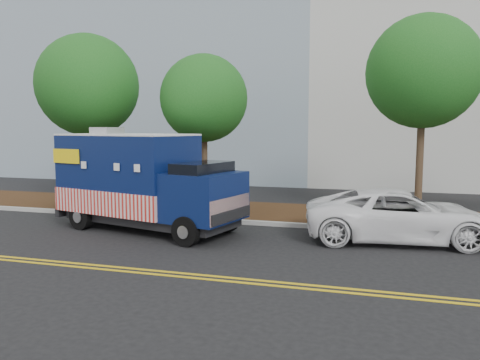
# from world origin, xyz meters

# --- Properties ---
(ground) EXTENTS (120.00, 120.00, 0.00)m
(ground) POSITION_xyz_m (0.00, 0.00, 0.00)
(ground) COLOR black
(ground) RESTS_ON ground
(curb) EXTENTS (120.00, 0.18, 0.15)m
(curb) POSITION_xyz_m (0.00, 1.40, 0.07)
(curb) COLOR #9E9E99
(curb) RESTS_ON ground
(mulch_strip) EXTENTS (120.00, 4.00, 0.15)m
(mulch_strip) POSITION_xyz_m (0.00, 3.50, 0.07)
(mulch_strip) COLOR #331C0E
(mulch_strip) RESTS_ON ground
(centerline_near) EXTENTS (120.00, 0.10, 0.01)m
(centerline_near) POSITION_xyz_m (0.00, -4.45, 0.01)
(centerline_near) COLOR gold
(centerline_near) RESTS_ON ground
(centerline_far) EXTENTS (120.00, 0.10, 0.01)m
(centerline_far) POSITION_xyz_m (0.00, -4.70, 0.01)
(centerline_far) COLOR gold
(centerline_far) RESTS_ON ground
(tree_a) EXTENTS (4.36, 4.36, 7.41)m
(tree_a) POSITION_xyz_m (-6.36, 3.50, 5.22)
(tree_a) COLOR #38281C
(tree_a) RESTS_ON ground
(tree_b) EXTENTS (3.47, 3.47, 6.31)m
(tree_b) POSITION_xyz_m (-0.94, 3.29, 4.56)
(tree_b) COLOR #38281C
(tree_b) RESTS_ON ground
(tree_c) EXTENTS (4.01, 4.01, 7.39)m
(tree_c) POSITION_xyz_m (7.21, 3.71, 5.37)
(tree_c) COLOR #38281C
(tree_c) RESTS_ON ground
(sign_post) EXTENTS (0.06, 0.06, 2.40)m
(sign_post) POSITION_xyz_m (-3.39, 1.92, 1.20)
(sign_post) COLOR #473828
(sign_post) RESTS_ON ground
(food_truck) EXTENTS (6.88, 3.90, 3.43)m
(food_truck) POSITION_xyz_m (-1.84, -0.34, 1.55)
(food_truck) COLOR black
(food_truck) RESTS_ON ground
(white_car) EXTENTS (5.87, 3.21, 1.56)m
(white_car) POSITION_xyz_m (6.44, 0.34, 0.78)
(white_car) COLOR white
(white_car) RESTS_ON ground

